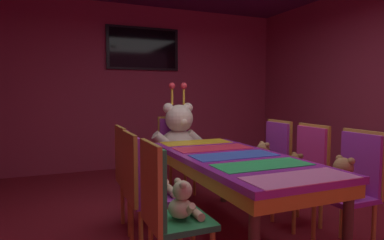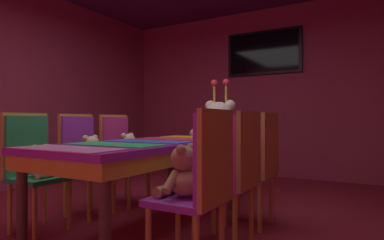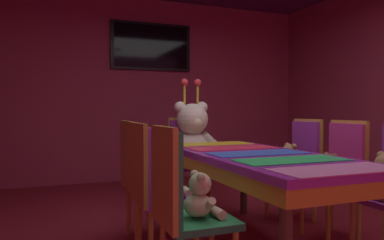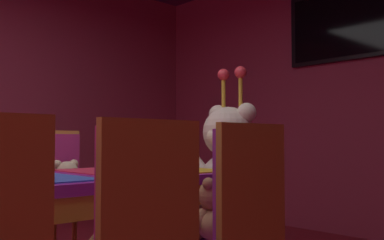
{
  "view_description": "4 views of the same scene",
  "coord_description": "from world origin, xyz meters",
  "px_view_note": "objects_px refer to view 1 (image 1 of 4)",
  "views": [
    {
      "loc": [
        -1.49,
        -2.54,
        1.3
      ],
      "look_at": [
        0.07,
        1.12,
        0.97
      ],
      "focal_mm": 31.23,
      "sensor_mm": 36.0,
      "label": 1
    },
    {
      "loc": [
        1.74,
        -2.27,
        0.92
      ],
      "look_at": [
        -0.06,
        0.84,
        0.93
      ],
      "focal_mm": 31.16,
      "sensor_mm": 36.0,
      "label": 2
    },
    {
      "loc": [
        -1.51,
        -2.48,
        1.07
      ],
      "look_at": [
        -0.18,
        0.92,
        0.98
      ],
      "focal_mm": 34.9,
      "sensor_mm": 36.0,
      "label": 3
    },
    {
      "loc": [
        2.07,
        -0.93,
        0.91
      ],
      "look_at": [
        0.07,
        0.97,
        1.04
      ],
      "focal_mm": 41.91,
      "sensor_mm": 36.0,
      "label": 4
    }
  ],
  "objects_px": {
    "banquet_table": "(234,165)",
    "teddy_right_0": "(342,179)",
    "chair_left_1": "(140,181)",
    "chair_right_2": "(273,155)",
    "teddy_left_2": "(144,166)",
    "teddy_right_1": "(296,168)",
    "chair_right_0": "(356,177)",
    "teddy_left_0": "(183,202)",
    "wall_tv": "(143,49)",
    "teddy_right_2": "(263,157)",
    "chair_left_2": "(129,167)",
    "throne_chair": "(175,146)",
    "chair_right_1": "(307,164)",
    "chair_left_0": "(162,201)",
    "teddy_left_1": "(157,179)",
    "king_teddy_bear": "(180,135)"
  },
  "relations": [
    {
      "from": "throne_chair",
      "to": "teddy_right_1",
      "type": "bearing_deg",
      "value": 23.73
    },
    {
      "from": "chair_left_2",
      "to": "teddy_right_1",
      "type": "relative_size",
      "value": 3.61
    },
    {
      "from": "teddy_left_1",
      "to": "teddy_right_2",
      "type": "relative_size",
      "value": 1.1
    },
    {
      "from": "teddy_right_2",
      "to": "throne_chair",
      "type": "relative_size",
      "value": 0.31
    },
    {
      "from": "chair_left_1",
      "to": "chair_right_1",
      "type": "distance_m",
      "value": 1.67
    },
    {
      "from": "banquet_table",
      "to": "chair_right_1",
      "type": "height_order",
      "value": "chair_right_1"
    },
    {
      "from": "teddy_left_2",
      "to": "chair_right_2",
      "type": "relative_size",
      "value": 0.35
    },
    {
      "from": "teddy_left_2",
      "to": "teddy_right_1",
      "type": "relative_size",
      "value": 1.27
    },
    {
      "from": "chair_left_0",
      "to": "chair_right_1",
      "type": "relative_size",
      "value": 1.0
    },
    {
      "from": "teddy_right_1",
      "to": "teddy_left_2",
      "type": "bearing_deg",
      "value": -21.51
    },
    {
      "from": "teddy_left_1",
      "to": "chair_right_1",
      "type": "bearing_deg",
      "value": -0.98
    },
    {
      "from": "teddy_left_0",
      "to": "wall_tv",
      "type": "bearing_deg",
      "value": 79.14
    },
    {
      "from": "chair_right_0",
      "to": "chair_left_0",
      "type": "bearing_deg",
      "value": -1.2
    },
    {
      "from": "chair_right_0",
      "to": "chair_right_1",
      "type": "xyz_separation_m",
      "value": [
        -0.01,
        0.56,
        0.0
      ]
    },
    {
      "from": "teddy_left_0",
      "to": "teddy_right_2",
      "type": "bearing_deg",
      "value": 37.68
    },
    {
      "from": "chair_right_0",
      "to": "banquet_table",
      "type": "bearing_deg",
      "value": -33.94
    },
    {
      "from": "teddy_right_1",
      "to": "chair_right_2",
      "type": "bearing_deg",
      "value": -104.29
    },
    {
      "from": "chair_right_1",
      "to": "teddy_right_1",
      "type": "distance_m",
      "value": 0.14
    },
    {
      "from": "teddy_right_0",
      "to": "teddy_left_2",
      "type": "bearing_deg",
      "value": -38.64
    },
    {
      "from": "chair_left_0",
      "to": "teddy_right_0",
      "type": "xyz_separation_m",
      "value": [
        1.53,
        -0.03,
        -0.0
      ]
    },
    {
      "from": "teddy_left_2",
      "to": "chair_left_0",
      "type": "bearing_deg",
      "value": -98.58
    },
    {
      "from": "chair_left_0",
      "to": "teddy_left_1",
      "type": "distance_m",
      "value": 0.56
    },
    {
      "from": "chair_right_0",
      "to": "chair_right_2",
      "type": "relative_size",
      "value": 1.0
    },
    {
      "from": "chair_left_1",
      "to": "teddy_left_2",
      "type": "relative_size",
      "value": 2.86
    },
    {
      "from": "chair_right_0",
      "to": "chair_right_1",
      "type": "height_order",
      "value": "same"
    },
    {
      "from": "chair_left_1",
      "to": "teddy_right_2",
      "type": "xyz_separation_m",
      "value": [
        1.52,
        0.51,
        -0.01
      ]
    },
    {
      "from": "teddy_left_2",
      "to": "teddy_right_1",
      "type": "xyz_separation_m",
      "value": [
        1.36,
        -0.54,
        -0.03
      ]
    },
    {
      "from": "teddy_left_2",
      "to": "teddy_right_0",
      "type": "xyz_separation_m",
      "value": [
        1.37,
        -1.09,
        -0.0
      ]
    },
    {
      "from": "chair_left_2",
      "to": "teddy_left_0",
      "type": "bearing_deg",
      "value": -83.03
    },
    {
      "from": "teddy_right_0",
      "to": "throne_chair",
      "type": "xyz_separation_m",
      "value": [
        -0.69,
        2.1,
        0.0
      ]
    },
    {
      "from": "chair_left_1",
      "to": "teddy_right_2",
      "type": "bearing_deg",
      "value": 18.48
    },
    {
      "from": "king_teddy_bear",
      "to": "wall_tv",
      "type": "distance_m",
      "value": 2.16
    },
    {
      "from": "chair_left_1",
      "to": "chair_right_2",
      "type": "distance_m",
      "value": 1.74
    },
    {
      "from": "teddy_right_2",
      "to": "chair_left_2",
      "type": "bearing_deg",
      "value": -0.01
    },
    {
      "from": "chair_left_2",
      "to": "throne_chair",
      "type": "bearing_deg",
      "value": 50.76
    },
    {
      "from": "wall_tv",
      "to": "banquet_table",
      "type": "bearing_deg",
      "value": -90.0
    },
    {
      "from": "teddy_left_0",
      "to": "chair_right_1",
      "type": "distance_m",
      "value": 1.61
    },
    {
      "from": "teddy_left_0",
      "to": "chair_left_0",
      "type": "bearing_deg",
      "value": 180.0
    },
    {
      "from": "teddy_right_1",
      "to": "teddy_right_2",
      "type": "bearing_deg",
      "value": -89.16
    },
    {
      "from": "chair_right_1",
      "to": "throne_chair",
      "type": "bearing_deg",
      "value": -62.02
    },
    {
      "from": "chair_right_0",
      "to": "teddy_right_0",
      "type": "bearing_deg",
      "value": 0.0
    },
    {
      "from": "chair_left_2",
      "to": "wall_tv",
      "type": "xyz_separation_m",
      "value": [
        0.83,
        2.58,
        1.45
      ]
    },
    {
      "from": "chair_left_2",
      "to": "teddy_right_2",
      "type": "bearing_deg",
      "value": -0.01
    },
    {
      "from": "chair_left_1",
      "to": "teddy_right_1",
      "type": "xyz_separation_m",
      "value": [
        1.53,
        -0.03,
        -0.03
      ]
    },
    {
      "from": "chair_left_0",
      "to": "chair_left_2",
      "type": "relative_size",
      "value": 1.0
    },
    {
      "from": "teddy_left_0",
      "to": "chair_left_2",
      "type": "xyz_separation_m",
      "value": [
        -0.13,
        1.06,
        0.02
      ]
    },
    {
      "from": "chair_left_1",
      "to": "teddy_right_0",
      "type": "distance_m",
      "value": 1.65
    },
    {
      "from": "banquet_table",
      "to": "teddy_right_0",
      "type": "xyz_separation_m",
      "value": [
        0.69,
        -0.56,
        -0.06
      ]
    },
    {
      "from": "chair_left_0",
      "to": "banquet_table",
      "type": "bearing_deg",
      "value": 32.09
    },
    {
      "from": "teddy_left_1",
      "to": "teddy_right_1",
      "type": "distance_m",
      "value": 1.39
    }
  ]
}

